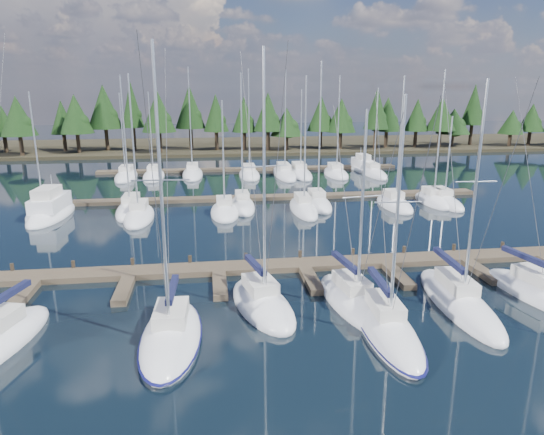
{
  "coord_description": "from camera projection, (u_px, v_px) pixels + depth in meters",
  "views": [
    {
      "loc": [
        -6.48,
        -14.07,
        12.55
      ],
      "look_at": [
        -1.69,
        22.0,
        2.69
      ],
      "focal_mm": 32.0,
      "sensor_mm": 36.0,
      "label": 1
    }
  ],
  "objects": [
    {
      "name": "motor_yacht_left",
      "position": [
        51.0,
        211.0,
        48.25
      ],
      "size": [
        3.89,
        10.1,
        4.97
      ],
      "color": "white",
      "rests_on": "ground"
    },
    {
      "name": "back_sailboat_rows",
      "position": [
        259.0,
        187.0,
        60.98
      ],
      "size": [
        44.97,
        32.75,
        15.97
      ],
      "color": "white",
      "rests_on": "ground"
    },
    {
      "name": "ground",
      "position": [
        278.0,
        222.0,
        46.27
      ],
      "size": [
        260.0,
        260.0,
        0.0
      ],
      "primitive_type": "plane",
      "color": "black",
      "rests_on": "ground"
    },
    {
      "name": "front_sailboat_3",
      "position": [
        354.0,
        301.0,
        28.59
      ],
      "size": [
        3.81,
        8.75,
        12.23
      ],
      "color": "white",
      "rests_on": "ground"
    },
    {
      "name": "motor_yacht_right",
      "position": [
        362.0,
        167.0,
        75.04
      ],
      "size": [
        2.89,
        8.41,
        4.18
      ],
      "color": "white",
      "rests_on": "ground"
    },
    {
      "name": "front_sailboat_6",
      "position": [
        538.0,
        294.0,
        29.59
      ],
      "size": [
        3.93,
        8.75,
        13.93
      ],
      "color": "white",
      "rests_on": "ground"
    },
    {
      "name": "back_docks",
      "position": [
        257.0,
        182.0,
        64.96
      ],
      "size": [
        50.0,
        21.8,
        0.4
      ],
      "color": "brown",
      "rests_on": "ground"
    },
    {
      "name": "front_sailboat_5",
      "position": [
        458.0,
        301.0,
        28.62
      ],
      "size": [
        3.22,
        10.29,
        13.77
      ],
      "color": "white",
      "rests_on": "ground"
    },
    {
      "name": "front_sailboat_2",
      "position": [
        262.0,
        303.0,
        28.31
      ],
      "size": [
        4.49,
        7.98,
        15.32
      ],
      "color": "white",
      "rests_on": "ground"
    },
    {
      "name": "tree_line",
      "position": [
        226.0,
        115.0,
        92.03
      ],
      "size": [
        185.07,
        12.01,
        13.13
      ],
      "color": "black",
      "rests_on": "far_shore"
    },
    {
      "name": "main_dock",
      "position": [
        304.0,
        268.0,
        34.12
      ],
      "size": [
        44.0,
        6.13,
        0.9
      ],
      "color": "brown",
      "rests_on": "ground"
    },
    {
      "name": "front_sailboat_1",
      "position": [
        171.0,
        336.0,
        24.64
      ],
      "size": [
        3.47,
        8.69,
        15.3
      ],
      "color": "white",
      "rests_on": "ground"
    },
    {
      "name": "far_shore",
      "position": [
        238.0,
        146.0,
        103.6
      ],
      "size": [
        220.0,
        30.0,
        0.6
      ],
      "primitive_type": "cube",
      "color": "#2C2618",
      "rests_on": "ground"
    },
    {
      "name": "front_sailboat_4",
      "position": [
        386.0,
        327.0,
        25.57
      ],
      "size": [
        3.16,
        9.45,
        13.03
      ],
      "color": "white",
      "rests_on": "ground"
    }
  ]
}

